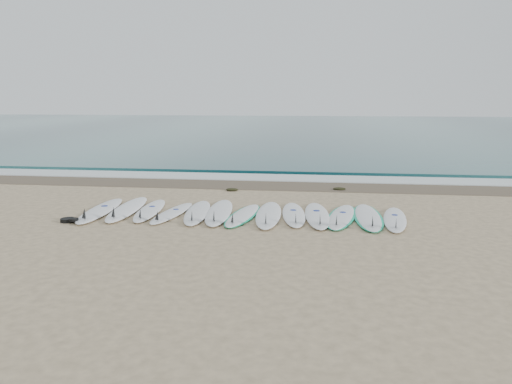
# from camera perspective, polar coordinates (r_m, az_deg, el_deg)

# --- Properties ---
(ground) EXTENTS (120.00, 120.00, 0.00)m
(ground) POSITION_cam_1_polar(r_m,az_deg,el_deg) (11.79, -1.39, -2.71)
(ground) COLOR tan
(ocean) EXTENTS (120.00, 55.00, 0.03)m
(ocean) POSITION_cam_1_polar(r_m,az_deg,el_deg) (43.94, 5.21, 7.26)
(ocean) COLOR #1E5054
(ocean) RESTS_ON ground
(wet_sand_band) EXTENTS (120.00, 1.80, 0.01)m
(wet_sand_band) POSITION_cam_1_polar(r_m,az_deg,el_deg) (15.77, 0.91, 0.79)
(wet_sand_band) COLOR brown
(wet_sand_band) RESTS_ON ground
(foam_band) EXTENTS (120.00, 1.40, 0.04)m
(foam_band) POSITION_cam_1_polar(r_m,az_deg,el_deg) (17.14, 1.45, 1.65)
(foam_band) COLOR silver
(foam_band) RESTS_ON ground
(wave_crest) EXTENTS (120.00, 1.00, 0.10)m
(wave_crest) POSITION_cam_1_polar(r_m,az_deg,el_deg) (18.61, 1.94, 2.48)
(wave_crest) COLOR #1E5054
(wave_crest) RESTS_ON ground
(surfboard_0) EXTENTS (0.80, 2.82, 0.36)m
(surfboard_0) POSITION_cam_1_polar(r_m,az_deg,el_deg) (12.62, -17.45, -2.02)
(surfboard_0) COLOR white
(surfboard_0) RESTS_ON ground
(surfboard_1) EXTENTS (0.84, 2.89, 0.37)m
(surfboard_1) POSITION_cam_1_polar(r_m,az_deg,el_deg) (12.59, -14.58, -1.88)
(surfboard_1) COLOR white
(surfboard_1) RESTS_ON ground
(surfboard_2) EXTENTS (0.78, 2.54, 0.32)m
(surfboard_2) POSITION_cam_1_polar(r_m,az_deg,el_deg) (12.35, -12.10, -2.06)
(surfboard_2) COLOR white
(surfboard_2) RESTS_ON ground
(surfboard_3) EXTENTS (0.72, 2.35, 0.30)m
(surfboard_3) POSITION_cam_1_polar(r_m,az_deg,el_deg) (11.98, -9.66, -2.39)
(surfboard_3) COLOR white
(surfboard_3) RESTS_ON ground
(surfboard_4) EXTENTS (0.85, 2.67, 0.34)m
(surfboard_4) POSITION_cam_1_polar(r_m,az_deg,el_deg) (11.93, -6.74, -2.33)
(surfboard_4) COLOR white
(surfboard_4) RESTS_ON ground
(surfboard_5) EXTENTS (0.84, 2.86, 0.36)m
(surfboard_5) POSITION_cam_1_polar(r_m,az_deg,el_deg) (11.90, -4.26, -2.30)
(surfboard_5) COLOR white
(surfboard_5) RESTS_ON ground
(surfboard_6) EXTENTS (0.84, 2.44, 0.30)m
(surfboard_6) POSITION_cam_1_polar(r_m,az_deg,el_deg) (11.63, -1.54, -2.67)
(surfboard_6) COLOR white
(surfboard_6) RESTS_ON ground
(surfboard_7) EXTENTS (0.70, 2.81, 0.36)m
(surfboard_7) POSITION_cam_1_polar(r_m,az_deg,el_deg) (11.63, 1.43, -2.59)
(surfboard_7) COLOR white
(surfboard_7) RESTS_ON ground
(surfboard_8) EXTENTS (0.78, 2.58, 0.32)m
(surfboard_8) POSITION_cam_1_polar(r_m,az_deg,el_deg) (11.70, 4.35, -2.57)
(surfboard_8) COLOR white
(surfboard_8) RESTS_ON ground
(surfboard_9) EXTENTS (0.75, 2.73, 0.34)m
(surfboard_9) POSITION_cam_1_polar(r_m,az_deg,el_deg) (11.65, 7.02, -2.66)
(surfboard_9) COLOR white
(surfboard_9) RESTS_ON ground
(surfboard_10) EXTENTS (1.00, 2.63, 0.33)m
(surfboard_10) POSITION_cam_1_polar(r_m,az_deg,el_deg) (11.65, 9.73, -2.78)
(surfboard_10) COLOR white
(surfboard_10) RESTS_ON ground
(surfboard_11) EXTENTS (0.67, 2.72, 0.34)m
(surfboard_11) POSITION_cam_1_polar(r_m,az_deg,el_deg) (11.72, 12.68, -2.80)
(surfboard_11) COLOR white
(surfboard_11) RESTS_ON ground
(surfboard_12) EXTENTS (0.79, 2.48, 0.31)m
(surfboard_12) POSITION_cam_1_polar(r_m,az_deg,el_deg) (11.64, 15.60, -3.02)
(surfboard_12) COLOR white
(surfboard_12) RESTS_ON ground
(seaweed_near) EXTENTS (0.37, 0.29, 0.07)m
(seaweed_near) POSITION_cam_1_polar(r_m,az_deg,el_deg) (14.87, -2.76, 0.28)
(seaweed_near) COLOR black
(seaweed_near) RESTS_ON ground
(seaweed_far) EXTENTS (0.38, 0.30, 0.07)m
(seaweed_far) POSITION_cam_1_polar(r_m,az_deg,el_deg) (15.19, 9.51, 0.37)
(seaweed_far) COLOR black
(seaweed_far) RESTS_ON ground
(leash_coil) EXTENTS (0.46, 0.36, 0.11)m
(leash_coil) POSITION_cam_1_polar(r_m,az_deg,el_deg) (11.93, -20.58, -3.01)
(leash_coil) COLOR black
(leash_coil) RESTS_ON ground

